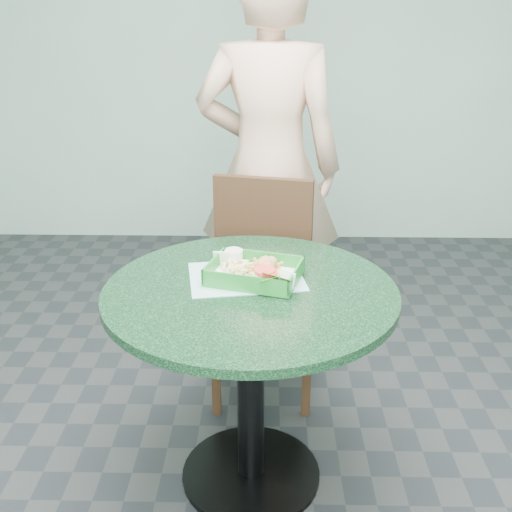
{
  "coord_description": "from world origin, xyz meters",
  "views": [
    {
      "loc": [
        0.05,
        -1.73,
        1.6
      ],
      "look_at": [
        0.02,
        0.1,
        0.84
      ],
      "focal_mm": 42.0,
      "sensor_mm": 36.0,
      "label": 1
    }
  ],
  "objects_px": {
    "cafe_table": "(251,339)",
    "diner_person": "(269,122)",
    "sauce_ramekin": "(226,262)",
    "crab_sandwich": "(264,270)",
    "dining_chair": "(262,273)",
    "food_basket": "(254,281)"
  },
  "relations": [
    {
      "from": "cafe_table",
      "to": "sauce_ramekin",
      "type": "height_order",
      "value": "sauce_ramekin"
    },
    {
      "from": "diner_person",
      "to": "sauce_ramekin",
      "type": "relative_size",
      "value": 36.09
    },
    {
      "from": "food_basket",
      "to": "sauce_ramekin",
      "type": "xyz_separation_m",
      "value": [
        -0.1,
        0.08,
        0.03
      ]
    },
    {
      "from": "cafe_table",
      "to": "diner_person",
      "type": "xyz_separation_m",
      "value": [
        0.06,
        0.95,
        0.55
      ]
    },
    {
      "from": "diner_person",
      "to": "sauce_ramekin",
      "type": "bearing_deg",
      "value": 87.56
    },
    {
      "from": "cafe_table",
      "to": "food_basket",
      "type": "xyz_separation_m",
      "value": [
        0.01,
        0.06,
        0.19
      ]
    },
    {
      "from": "cafe_table",
      "to": "food_basket",
      "type": "relative_size",
      "value": 3.28
    },
    {
      "from": "sauce_ramekin",
      "to": "diner_person",
      "type": "bearing_deg",
      "value": 80.15
    },
    {
      "from": "diner_person",
      "to": "food_basket",
      "type": "distance_m",
      "value": 0.97
    },
    {
      "from": "dining_chair",
      "to": "crab_sandwich",
      "type": "bearing_deg",
      "value": -76.74
    },
    {
      "from": "cafe_table",
      "to": "sauce_ramekin",
      "type": "relative_size",
      "value": 15.16
    },
    {
      "from": "food_basket",
      "to": "diner_person",
      "type": "bearing_deg",
      "value": 87.12
    },
    {
      "from": "diner_person",
      "to": "crab_sandwich",
      "type": "distance_m",
      "value": 0.94
    },
    {
      "from": "crab_sandwich",
      "to": "sauce_ramekin",
      "type": "relative_size",
      "value": 1.75
    },
    {
      "from": "cafe_table",
      "to": "dining_chair",
      "type": "relative_size",
      "value": 1.02
    },
    {
      "from": "cafe_table",
      "to": "crab_sandwich",
      "type": "bearing_deg",
      "value": 59.0
    },
    {
      "from": "dining_chair",
      "to": "food_basket",
      "type": "distance_m",
      "value": 0.63
    },
    {
      "from": "food_basket",
      "to": "crab_sandwich",
      "type": "relative_size",
      "value": 2.64
    },
    {
      "from": "diner_person",
      "to": "crab_sandwich",
      "type": "relative_size",
      "value": 20.57
    },
    {
      "from": "cafe_table",
      "to": "dining_chair",
      "type": "height_order",
      "value": "dining_chair"
    },
    {
      "from": "crab_sandwich",
      "to": "sauce_ramekin",
      "type": "bearing_deg",
      "value": 154.66
    },
    {
      "from": "cafe_table",
      "to": "crab_sandwich",
      "type": "distance_m",
      "value": 0.24
    }
  ]
}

